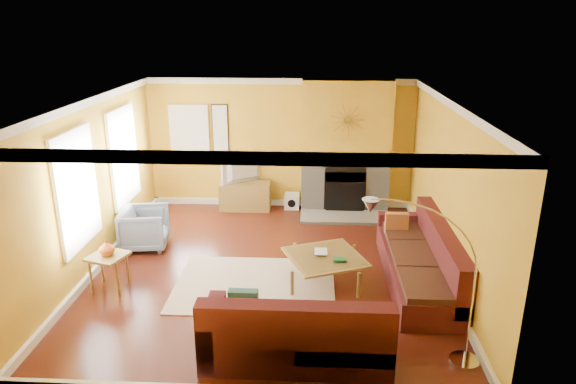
# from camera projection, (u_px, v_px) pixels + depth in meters

# --- Properties ---
(floor) EXTENTS (5.50, 6.00, 0.02)m
(floor) POSITION_uv_depth(u_px,v_px,m) (269.00, 269.00, 8.30)
(floor) COLOR #5B2013
(floor) RESTS_ON ground
(ceiling) EXTENTS (5.50, 6.00, 0.02)m
(ceiling) POSITION_uv_depth(u_px,v_px,m) (266.00, 100.00, 7.42)
(ceiling) COLOR white
(ceiling) RESTS_ON ground
(wall_back) EXTENTS (5.50, 0.02, 2.70)m
(wall_back) POSITION_uv_depth(u_px,v_px,m) (281.00, 144.00, 10.70)
(wall_back) COLOR gold
(wall_back) RESTS_ON ground
(wall_front) EXTENTS (5.50, 0.02, 2.70)m
(wall_front) POSITION_uv_depth(u_px,v_px,m) (240.00, 287.00, 5.01)
(wall_front) COLOR gold
(wall_front) RESTS_ON ground
(wall_left) EXTENTS (0.02, 6.00, 2.70)m
(wall_left) POSITION_uv_depth(u_px,v_px,m) (91.00, 186.00, 8.00)
(wall_left) COLOR gold
(wall_left) RESTS_ON ground
(wall_right) EXTENTS (0.02, 6.00, 2.70)m
(wall_right) POSITION_uv_depth(u_px,v_px,m) (450.00, 192.00, 7.72)
(wall_right) COLOR gold
(wall_right) RESTS_ON ground
(baseboard) EXTENTS (5.50, 6.00, 0.12)m
(baseboard) POSITION_uv_depth(u_px,v_px,m) (269.00, 265.00, 8.27)
(baseboard) COLOR white
(baseboard) RESTS_ON floor
(crown_molding) EXTENTS (5.50, 6.00, 0.12)m
(crown_molding) POSITION_uv_depth(u_px,v_px,m) (266.00, 105.00, 7.44)
(crown_molding) COLOR white
(crown_molding) RESTS_ON ceiling
(window_left_near) EXTENTS (0.06, 1.22, 1.72)m
(window_left_near) POSITION_uv_depth(u_px,v_px,m) (123.00, 156.00, 9.17)
(window_left_near) COLOR white
(window_left_near) RESTS_ON wall_left
(window_left_far) EXTENTS (0.06, 1.22, 1.72)m
(window_left_far) POSITION_uv_depth(u_px,v_px,m) (76.00, 190.00, 7.38)
(window_left_far) COLOR white
(window_left_far) RESTS_ON wall_left
(window_back) EXTENTS (0.82, 0.06, 1.22)m
(window_back) POSITION_uv_depth(u_px,v_px,m) (190.00, 134.00, 10.69)
(window_back) COLOR white
(window_back) RESTS_ON wall_back
(wall_art) EXTENTS (0.34, 0.04, 1.14)m
(wall_art) POSITION_uv_depth(u_px,v_px,m) (220.00, 132.00, 10.65)
(wall_art) COLOR white
(wall_art) RESTS_ON wall_back
(fireplace) EXTENTS (1.80, 0.40, 2.70)m
(fireplace) POSITION_uv_depth(u_px,v_px,m) (346.00, 147.00, 10.44)
(fireplace) COLOR gray
(fireplace) RESTS_ON floor
(mantel) EXTENTS (1.92, 0.22, 0.08)m
(mantel) POSITION_uv_depth(u_px,v_px,m) (346.00, 155.00, 10.24)
(mantel) COLOR white
(mantel) RESTS_ON fireplace
(hearth) EXTENTS (1.80, 0.70, 0.06)m
(hearth) POSITION_uv_depth(u_px,v_px,m) (345.00, 217.00, 10.34)
(hearth) COLOR gray
(hearth) RESTS_ON floor
(sunburst) EXTENTS (0.70, 0.04, 0.70)m
(sunburst) POSITION_uv_depth(u_px,v_px,m) (348.00, 120.00, 10.03)
(sunburst) COLOR olive
(sunburst) RESTS_ON fireplace
(rug) EXTENTS (2.40, 1.80, 0.02)m
(rug) POSITION_uv_depth(u_px,v_px,m) (255.00, 285.00, 7.78)
(rug) COLOR beige
(rug) RESTS_ON floor
(sectional_sofa) EXTENTS (3.32, 3.80, 0.90)m
(sectional_sofa) POSITION_uv_depth(u_px,v_px,m) (339.00, 268.00, 7.34)
(sectional_sofa) COLOR #4F191C
(sectional_sofa) RESTS_ON floor
(coffee_table) EXTENTS (1.39, 1.39, 0.42)m
(coffee_table) POSITION_uv_depth(u_px,v_px,m) (325.00, 268.00, 7.85)
(coffee_table) COLOR white
(coffee_table) RESTS_ON floor
(media_console) EXTENTS (1.06, 0.48, 0.58)m
(media_console) POSITION_uv_depth(u_px,v_px,m) (245.00, 196.00, 10.80)
(media_console) COLOR olive
(media_console) RESTS_ON floor
(tv) EXTENTS (0.84, 0.65, 0.54)m
(tv) POSITION_uv_depth(u_px,v_px,m) (245.00, 170.00, 10.61)
(tv) COLOR black
(tv) RESTS_ON media_console
(subwoofer) EXTENTS (0.31, 0.31, 0.31)m
(subwoofer) POSITION_uv_depth(u_px,v_px,m) (292.00, 201.00, 10.89)
(subwoofer) COLOR white
(subwoofer) RESTS_ON floor
(armchair) EXTENTS (0.89, 0.87, 0.72)m
(armchair) POSITION_uv_depth(u_px,v_px,m) (145.00, 228.00, 8.96)
(armchair) COLOR slate
(armchair) RESTS_ON floor
(side_table) EXTENTS (0.63, 0.63, 0.54)m
(side_table) POSITION_uv_depth(u_px,v_px,m) (110.00, 272.00, 7.61)
(side_table) COLOR olive
(side_table) RESTS_ON floor
(vase) EXTENTS (0.23, 0.23, 0.24)m
(vase) POSITION_uv_depth(u_px,v_px,m) (107.00, 248.00, 7.48)
(vase) COLOR #E25C17
(vase) RESTS_ON side_table
(book) EXTENTS (0.20, 0.26, 0.03)m
(book) POSITION_uv_depth(u_px,v_px,m) (315.00, 252.00, 7.89)
(book) COLOR white
(book) RESTS_ON coffee_table
(arc_lamp) EXTENTS (1.29, 0.36, 2.02)m
(arc_lamp) POSITION_uv_depth(u_px,v_px,m) (424.00, 286.00, 5.72)
(arc_lamp) COLOR silver
(arc_lamp) RESTS_ON floor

